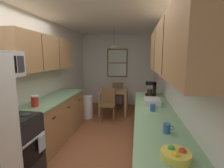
% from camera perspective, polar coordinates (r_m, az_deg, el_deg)
% --- Properties ---
extents(ground_plane, '(12.00, 12.00, 0.00)m').
position_cam_1_polar(ground_plane, '(3.91, -2.76, -17.14)').
color(ground_plane, brown).
extents(wall_left, '(0.10, 9.00, 2.55)m').
position_cam_1_polar(wall_left, '(4.03, -22.07, 1.97)').
color(wall_left, silver).
rests_on(wall_left, ground).
extents(wall_right, '(0.10, 9.00, 2.55)m').
position_cam_1_polar(wall_right, '(3.53, 19.09, 1.22)').
color(wall_right, silver).
rests_on(wall_right, ground).
extents(wall_back, '(4.40, 0.10, 2.55)m').
position_cam_1_polar(wall_back, '(6.15, 2.04, 4.79)').
color(wall_back, silver).
rests_on(wall_back, ground).
extents(ceiling_slab, '(4.40, 9.00, 0.08)m').
position_cam_1_polar(ceiling_slab, '(3.62, -3.10, 22.85)').
color(ceiling_slab, white).
extents(stove_range, '(0.66, 0.61, 1.10)m').
position_cam_1_polar(stove_range, '(2.85, -30.96, -18.35)').
color(stove_range, black).
rests_on(stove_range, ground).
extents(counter_left, '(0.64, 1.92, 0.90)m').
position_cam_1_polar(counter_left, '(3.83, -18.75, -10.90)').
color(counter_left, '#A87A4C').
rests_on(counter_left, ground).
extents(upper_cabinets_left, '(0.33, 2.00, 0.68)m').
position_cam_1_polar(upper_cabinets_left, '(3.64, -22.19, 9.79)').
color(upper_cabinets_left, '#A87A4C').
extents(counter_right, '(0.64, 3.09, 0.90)m').
position_cam_1_polar(counter_right, '(2.76, 14.55, -18.69)').
color(counter_right, '#A87A4C').
rests_on(counter_right, ground).
extents(upper_cabinets_right, '(0.33, 2.77, 0.70)m').
position_cam_1_polar(upper_cabinets_right, '(2.43, 19.34, 11.58)').
color(upper_cabinets_right, '#A87A4C').
extents(dining_table, '(0.82, 0.82, 0.72)m').
position_cam_1_polar(dining_table, '(5.17, 0.70, -3.53)').
color(dining_table, '#A87F51').
rests_on(dining_table, ground).
extents(dining_chair_near, '(0.41, 0.41, 0.90)m').
position_cam_1_polar(dining_chair_near, '(4.62, -1.40, -6.36)').
color(dining_chair_near, brown).
rests_on(dining_chair_near, ground).
extents(dining_chair_far, '(0.45, 0.45, 0.90)m').
position_cam_1_polar(dining_chair_far, '(5.79, 1.97, -3.23)').
color(dining_chair_far, brown).
rests_on(dining_chair_far, ground).
extents(pendant_light, '(0.34, 0.34, 0.54)m').
position_cam_1_polar(pendant_light, '(5.06, 0.73, 12.78)').
color(pendant_light, black).
extents(back_window, '(0.73, 0.05, 1.00)m').
position_cam_1_polar(back_window, '(6.06, 1.84, 7.21)').
color(back_window, brown).
extents(trash_bin, '(0.32, 0.32, 0.64)m').
position_cam_1_polar(trash_bin, '(4.90, -8.48, -7.75)').
color(trash_bin, white).
rests_on(trash_bin, ground).
extents(storage_canister, '(0.12, 0.12, 0.19)m').
position_cam_1_polar(storage_canister, '(3.12, -24.96, -5.34)').
color(storage_canister, red).
rests_on(storage_canister, counter_left).
extents(dish_towel, '(0.02, 0.16, 0.24)m').
position_cam_1_polar(dish_towel, '(2.75, -22.90, -18.07)').
color(dish_towel, silver).
extents(coffee_maker, '(0.22, 0.18, 0.30)m').
position_cam_1_polar(coffee_maker, '(3.77, 13.55, -1.45)').
color(coffee_maker, black).
rests_on(coffee_maker, counter_right).
extents(mug_by_coffeemaker, '(0.12, 0.08, 0.11)m').
position_cam_1_polar(mug_by_coffeemaker, '(1.98, 18.30, -14.20)').
color(mug_by_coffeemaker, '#335999').
rests_on(mug_by_coffeemaker, counter_right).
extents(mug_spare, '(0.12, 0.08, 0.11)m').
position_cam_1_polar(mug_spare, '(2.69, 13.80, -7.85)').
color(mug_spare, '#335999').
rests_on(mug_spare, counter_right).
extents(fruit_bowl, '(0.24, 0.24, 0.09)m').
position_cam_1_polar(fruit_bowl, '(1.57, 21.02, -21.57)').
color(fruit_bowl, '#E5D14C').
rests_on(fruit_bowl, counter_right).
extents(dish_rack, '(0.28, 0.34, 0.10)m').
position_cam_1_polar(dish_rack, '(3.05, 13.60, -5.90)').
color(dish_rack, silver).
rests_on(dish_rack, counter_right).
extents(table_serving_bowl, '(0.22, 0.22, 0.06)m').
position_cam_1_polar(table_serving_bowl, '(5.18, 0.91, -1.83)').
color(table_serving_bowl, '#4C7299').
rests_on(table_serving_bowl, dining_table).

